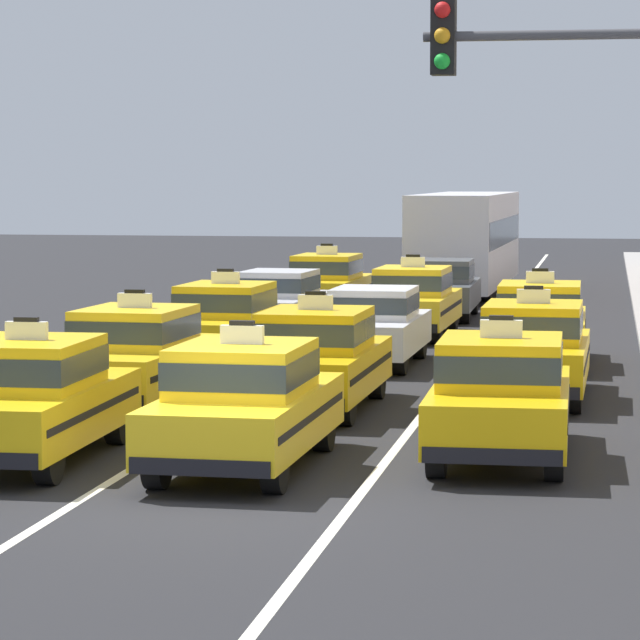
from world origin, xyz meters
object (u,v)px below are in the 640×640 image
(taxi_left_second, at_px, (137,354))
(taxi_right_second, at_px, (533,349))
(taxi_center_nearest, at_px, (244,403))
(taxi_right_nearest, at_px, (501,395))
(bus_center_sixth, at_px, (466,237))
(taxi_left_nearest, at_px, (30,397))
(sedan_center_third, at_px, (375,324))
(traffic_light_pole, at_px, (609,176))
(taxi_left_third, at_px, (227,322))
(taxi_right_third, at_px, (540,322))
(taxi_center_fourth, at_px, (413,300))
(taxi_left_fifth, at_px, (328,283))
(sedan_center_fifth, at_px, (442,287))
(sedan_left_fourth, at_px, (279,301))
(taxi_center_second, at_px, (317,357))

(taxi_left_second, height_order, taxi_right_second, same)
(taxi_center_nearest, relative_size, taxi_right_nearest, 1.00)
(taxi_center_nearest, distance_m, bus_center_sixth, 31.78)
(taxi_left_nearest, relative_size, sedan_center_third, 1.06)
(taxi_right_second, height_order, traffic_light_pole, traffic_light_pole)
(taxi_center_nearest, xyz_separation_m, taxi_right_second, (3.40, 7.25, 0.00))
(taxi_left_third, relative_size, taxi_right_third, 1.01)
(taxi_center_nearest, relative_size, taxi_right_third, 1.00)
(taxi_right_second, xyz_separation_m, taxi_right_third, (-0.11, 5.14, 0.00))
(taxi_left_nearest, height_order, taxi_center_fourth, same)
(taxi_left_second, xyz_separation_m, taxi_center_fourth, (3.10, 12.29, 0.00))
(taxi_center_fourth, height_order, taxi_right_nearest, same)
(taxi_left_fifth, height_order, traffic_light_pole, traffic_light_pole)
(sedan_center_fifth, height_order, bus_center_sixth, bus_center_sixth)
(taxi_left_second, relative_size, taxi_right_second, 1.01)
(taxi_left_second, xyz_separation_m, sedan_center_fifth, (3.28, 17.32, -0.03))
(sedan_center_third, relative_size, sedan_center_fifth, 1.00)
(sedan_center_third, xyz_separation_m, bus_center_sixth, (0.08, 20.14, 0.97))
(sedan_center_third, bearing_deg, bus_center_sixth, 89.78)
(taxi_left_second, relative_size, taxi_left_third, 1.00)
(sedan_left_fourth, relative_size, bus_center_sixth, 0.39)
(taxi_center_nearest, bearing_deg, taxi_right_third, 75.13)
(taxi_left_nearest, xyz_separation_m, taxi_left_third, (0.04, 11.15, 0.00))
(traffic_light_pole, bearing_deg, taxi_left_second, 129.10)
(taxi_left_fifth, height_order, bus_center_sixth, bus_center_sixth)
(taxi_right_nearest, bearing_deg, bus_center_sixth, 95.86)
(sedan_center_third, xyz_separation_m, traffic_light_pole, (4.59, -15.78, 2.97))
(sedan_left_fourth, bearing_deg, bus_center_sixth, 78.13)
(sedan_center_fifth, xyz_separation_m, taxi_right_second, (3.11, -15.28, 0.03))
(sedan_center_fifth, xyz_separation_m, taxi_right_nearest, (2.95, -21.18, 0.03))
(bus_center_sixth, bearing_deg, taxi_center_second, -90.27)
(taxi_left_second, relative_size, sedan_center_fifth, 1.07)
(taxi_right_nearest, height_order, taxi_right_second, same)
(sedan_center_fifth, distance_m, bus_center_sixth, 9.29)
(taxi_center_second, distance_m, taxi_center_fourth, 12.15)
(taxi_left_third, distance_m, bus_center_sixth, 20.84)
(sedan_left_fourth, distance_m, taxi_right_third, 7.77)
(taxi_left_nearest, distance_m, taxi_left_third, 11.15)
(taxi_left_nearest, relative_size, bus_center_sixth, 0.41)
(traffic_light_pole, bearing_deg, taxi_center_nearest, 138.04)
(taxi_left_third, distance_m, taxi_center_second, 6.49)
(sedan_left_fourth, distance_m, taxi_right_second, 11.61)
(taxi_center_fourth, xyz_separation_m, traffic_light_pole, (4.51, -21.65, 2.94))
(sedan_left_fourth, xyz_separation_m, sedan_center_fifth, (3.29, 5.59, 0.00))
(taxi_left_second, xyz_separation_m, taxi_right_second, (6.39, 2.04, 0.00))
(sedan_center_third, bearing_deg, taxi_center_second, -90.41)
(taxi_center_fourth, bearing_deg, bus_center_sixth, 90.00)
(taxi_left_nearest, height_order, sedan_center_fifth, taxi_left_nearest)
(traffic_light_pole, bearing_deg, taxi_right_nearest, 104.13)
(taxi_left_third, xyz_separation_m, sedan_center_third, (2.93, 0.46, -0.03))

